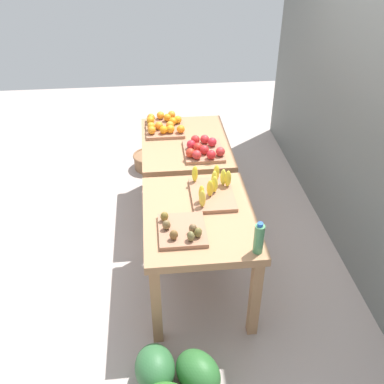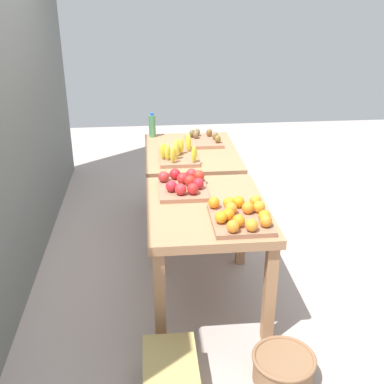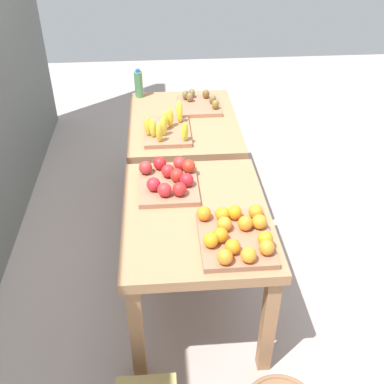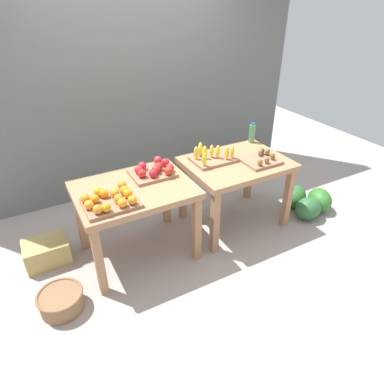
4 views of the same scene
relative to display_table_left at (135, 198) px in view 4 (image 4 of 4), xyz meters
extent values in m
plane|color=#AB9C96|center=(0.56, 0.00, -0.65)|extent=(8.00, 8.00, 0.00)
cube|color=slate|center=(0.56, 1.35, 0.85)|extent=(4.40, 0.12, 3.00)
cube|color=#A87751|center=(0.00, 0.00, 0.08)|extent=(1.04, 0.80, 0.06)
cube|color=#A87751|center=(-0.46, -0.34, -0.30)|extent=(0.07, 0.07, 0.70)
cube|color=#A87751|center=(0.46, -0.34, -0.30)|extent=(0.07, 0.07, 0.70)
cube|color=#A87751|center=(-0.46, 0.34, -0.30)|extent=(0.07, 0.07, 0.70)
cube|color=#A87751|center=(0.46, 0.34, -0.30)|extent=(0.07, 0.07, 0.70)
cube|color=#A87751|center=(1.12, 0.00, 0.08)|extent=(1.04, 0.80, 0.06)
cube|color=#A87751|center=(0.66, -0.34, -0.30)|extent=(0.07, 0.07, 0.70)
cube|color=#A87751|center=(1.58, -0.34, -0.30)|extent=(0.07, 0.07, 0.70)
cube|color=#A87751|center=(0.66, 0.34, -0.30)|extent=(0.07, 0.07, 0.70)
cube|color=#A87751|center=(1.58, 0.34, -0.30)|extent=(0.07, 0.07, 0.70)
cube|color=#9F6C50|center=(-0.26, -0.18, 0.13)|extent=(0.44, 0.36, 0.03)
sphere|color=orange|center=(-0.44, -0.10, 0.18)|extent=(0.11, 0.11, 0.08)
sphere|color=orange|center=(-0.20, -0.13, 0.18)|extent=(0.09, 0.09, 0.08)
sphere|color=orange|center=(-0.39, -0.30, 0.18)|extent=(0.11, 0.11, 0.08)
sphere|color=orange|center=(-0.20, -0.23, 0.18)|extent=(0.08, 0.08, 0.08)
sphere|color=orange|center=(-0.33, -0.31, 0.18)|extent=(0.09, 0.09, 0.08)
sphere|color=orange|center=(-0.44, -0.21, 0.18)|extent=(0.09, 0.09, 0.08)
sphere|color=orange|center=(-0.37, -0.14, 0.18)|extent=(0.10, 0.10, 0.08)
sphere|color=orange|center=(-0.20, -0.31, 0.18)|extent=(0.10, 0.10, 0.08)
sphere|color=orange|center=(-0.11, -0.19, 0.18)|extent=(0.08, 0.08, 0.08)
sphere|color=orange|center=(-0.11, -0.30, 0.18)|extent=(0.10, 0.10, 0.08)
sphere|color=orange|center=(-0.12, -0.13, 0.18)|extent=(0.08, 0.08, 0.08)
sphere|color=orange|center=(-0.28, -0.10, 0.18)|extent=(0.11, 0.11, 0.08)
sphere|color=orange|center=(-0.11, -0.03, 0.18)|extent=(0.09, 0.09, 0.08)
sphere|color=orange|center=(-0.32, -0.04, 0.18)|extent=(0.11, 0.11, 0.08)
cube|color=#9F6C50|center=(0.24, 0.14, 0.13)|extent=(0.40, 0.34, 0.03)
sphere|color=red|center=(0.21, 0.04, 0.18)|extent=(0.10, 0.10, 0.08)
sphere|color=red|center=(0.26, 0.09, 0.18)|extent=(0.10, 0.10, 0.08)
sphere|color=red|center=(0.12, 0.17, 0.18)|extent=(0.11, 0.11, 0.08)
sphere|color=red|center=(0.18, 0.23, 0.18)|extent=(0.11, 0.11, 0.08)
sphere|color=red|center=(0.39, 0.06, 0.18)|extent=(0.11, 0.11, 0.08)
sphere|color=red|center=(0.35, 0.01, 0.18)|extent=(0.11, 0.11, 0.08)
sphere|color=#BF3131|center=(0.36, 0.27, 0.18)|extent=(0.11, 0.11, 0.08)
sphere|color=red|center=(0.40, 0.19, 0.18)|extent=(0.11, 0.11, 0.08)
sphere|color=red|center=(0.31, 0.14, 0.18)|extent=(0.09, 0.09, 0.08)
sphere|color=red|center=(0.12, 0.08, 0.18)|extent=(0.11, 0.11, 0.08)
cube|color=#9F6C50|center=(0.91, 0.12, 0.13)|extent=(0.44, 0.32, 0.03)
ellipsoid|color=yellow|center=(1.08, 0.03, 0.21)|extent=(0.06, 0.07, 0.14)
ellipsoid|color=yellow|center=(0.81, 0.22, 0.21)|extent=(0.07, 0.07, 0.14)
ellipsoid|color=yellow|center=(0.74, 0.18, 0.21)|extent=(0.06, 0.07, 0.14)
ellipsoid|color=yellow|center=(0.90, 0.14, 0.21)|extent=(0.05, 0.06, 0.14)
ellipsoid|color=yellow|center=(0.74, 0.01, 0.21)|extent=(0.07, 0.07, 0.14)
ellipsoid|color=yellow|center=(1.01, 0.03, 0.21)|extent=(0.05, 0.05, 0.14)
ellipsoid|color=yellow|center=(0.84, 0.25, 0.21)|extent=(0.06, 0.06, 0.14)
ellipsoid|color=yellow|center=(0.95, 0.10, 0.21)|extent=(0.04, 0.05, 0.14)
ellipsoid|color=yellow|center=(0.83, 0.15, 0.21)|extent=(0.06, 0.07, 0.14)
cube|color=#9F6C50|center=(1.31, -0.14, 0.13)|extent=(0.36, 0.32, 0.03)
ellipsoid|color=brown|center=(1.22, -0.25, 0.18)|extent=(0.06, 0.07, 0.07)
ellipsoid|color=brown|center=(1.31, -0.24, 0.18)|extent=(0.05, 0.06, 0.07)
ellipsoid|color=brown|center=(1.41, -0.04, 0.18)|extent=(0.07, 0.07, 0.07)
ellipsoid|color=brown|center=(1.42, -0.20, 0.18)|extent=(0.05, 0.06, 0.07)
ellipsoid|color=brown|center=(1.37, -0.07, 0.18)|extent=(0.07, 0.07, 0.07)
ellipsoid|color=brown|center=(1.44, -0.09, 0.18)|extent=(0.07, 0.07, 0.07)
cylinder|color=#4C8C59|center=(1.56, 0.33, 0.22)|extent=(0.07, 0.07, 0.21)
cylinder|color=blue|center=(1.56, 0.33, 0.33)|extent=(0.04, 0.04, 0.02)
ellipsoid|color=#337329|center=(2.17, -0.30, -0.52)|extent=(0.37, 0.41, 0.26)
ellipsoid|color=#2D682E|center=(1.96, -0.10, -0.52)|extent=(0.42, 0.40, 0.25)
ellipsoid|color=#2F6637|center=(1.91, -0.37, -0.52)|extent=(0.35, 0.29, 0.26)
cylinder|color=#8A6444|center=(-0.81, -0.35, -0.56)|extent=(0.35, 0.35, 0.16)
torus|color=#8C6343|center=(-0.81, -0.35, -0.48)|extent=(0.37, 0.37, 0.02)
cube|color=tan|center=(-0.83, 0.30, -0.53)|extent=(0.40, 0.30, 0.23)
camera|label=1|loc=(3.63, -0.31, 2.03)|focal=41.41mm
camera|label=2|loc=(-2.85, 0.37, 1.49)|focal=44.76mm
camera|label=3|loc=(-2.00, 0.18, 1.66)|focal=43.56mm
camera|label=4|loc=(-0.77, -2.50, 1.61)|focal=31.17mm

